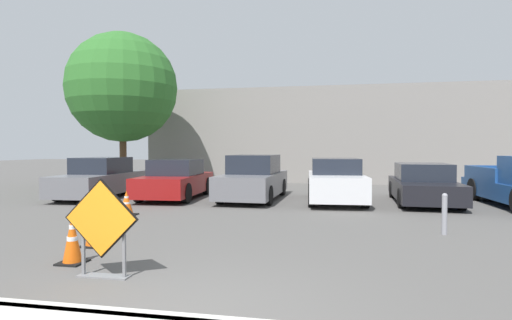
% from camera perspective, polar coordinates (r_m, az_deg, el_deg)
% --- Properties ---
extents(ground_plane, '(96.00, 96.00, 0.00)m').
position_cam_1_polar(ground_plane, '(13.97, 4.33, -5.90)').
color(ground_plane, '#565451').
extents(road_closed_sign, '(1.13, 0.20, 1.41)m').
position_cam_1_polar(road_closed_sign, '(6.12, -21.20, -8.78)').
color(road_closed_sign, black).
rests_on(road_closed_sign, ground_plane).
extents(traffic_cone_nearest, '(0.40, 0.40, 0.80)m').
position_cam_1_polar(traffic_cone_nearest, '(7.12, -24.76, -10.22)').
color(traffic_cone_nearest, black).
rests_on(traffic_cone_nearest, ground_plane).
extents(traffic_cone_second, '(0.40, 0.40, 0.77)m').
position_cam_1_polar(traffic_cone_second, '(8.18, -22.18, -8.76)').
color(traffic_cone_second, black).
rests_on(traffic_cone_second, ground_plane).
extents(traffic_cone_third, '(0.53, 0.53, 0.64)m').
position_cam_1_polar(traffic_cone_third, '(9.27, -20.87, -7.93)').
color(traffic_cone_third, black).
rests_on(traffic_cone_third, ground_plane).
extents(traffic_cone_fourth, '(0.41, 0.41, 0.66)m').
position_cam_1_polar(traffic_cone_fourth, '(10.35, -19.19, -6.85)').
color(traffic_cone_fourth, black).
rests_on(traffic_cone_fourth, ground_plane).
extents(traffic_cone_fifth, '(0.50, 0.50, 0.69)m').
position_cam_1_polar(traffic_cone_fifth, '(11.54, -18.02, -5.92)').
color(traffic_cone_fifth, black).
rests_on(traffic_cone_fifth, ground_plane).
extents(parked_car_nearest, '(1.96, 4.64, 1.50)m').
position_cam_1_polar(parked_car_nearest, '(16.20, -21.28, -2.53)').
color(parked_car_nearest, slate).
rests_on(parked_car_nearest, ground_plane).
extents(parked_car_second, '(2.03, 4.31, 1.43)m').
position_cam_1_polar(parked_car_second, '(15.07, -11.41, -2.83)').
color(parked_car_second, maroon).
rests_on(parked_car_second, ground_plane).
extents(parked_car_third, '(1.96, 4.61, 1.60)m').
position_cam_1_polar(parked_car_third, '(14.46, -0.32, -2.74)').
color(parked_car_third, slate).
rests_on(parked_car_third, ground_plane).
extents(parked_car_fourth, '(2.04, 4.19, 1.50)m').
position_cam_1_polar(parked_car_fourth, '(13.92, 11.27, -3.04)').
color(parked_car_fourth, silver).
rests_on(parked_car_fourth, ground_plane).
extents(parked_car_fifth, '(2.05, 4.48, 1.33)m').
position_cam_1_polar(parked_car_fifth, '(14.58, 22.77, -3.28)').
color(parked_car_fifth, black).
rests_on(parked_car_fifth, ground_plane).
extents(bollard_nearest, '(0.12, 0.12, 0.89)m').
position_cam_1_polar(bollard_nearest, '(9.45, 25.33, -6.82)').
color(bollard_nearest, gray).
rests_on(bollard_nearest, ground_plane).
extents(building_facade_backdrop, '(19.16, 5.00, 5.11)m').
position_cam_1_polar(building_facade_backdrop, '(23.53, 9.25, 3.38)').
color(building_facade_backdrop, gray).
rests_on(building_facade_backdrop, ground_plane).
extents(street_tree_behind_lot, '(5.12, 5.12, 7.26)m').
position_cam_1_polar(street_tree_behind_lot, '(20.10, -18.54, 9.75)').
color(street_tree_behind_lot, '#513823').
rests_on(street_tree_behind_lot, ground_plane).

